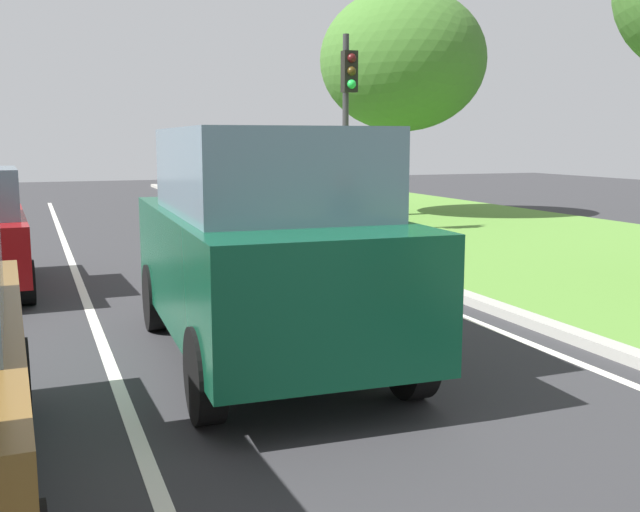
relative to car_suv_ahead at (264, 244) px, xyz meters
name	(u,v)px	position (x,y,z in m)	size (l,w,h in m)	color
ground_plane	(128,283)	(-0.76, 4.65, -1.17)	(60.00, 60.00, 0.00)	#2D2D30
lane_line_center	(81,286)	(-1.46, 4.65, -1.16)	(0.12, 32.00, 0.01)	silver
lane_line_right_edge	(344,268)	(2.84, 4.65, -1.16)	(0.12, 32.00, 0.01)	silver
grass_verge_right	(577,251)	(7.74, 4.65, -1.14)	(9.00, 48.00, 0.06)	#548433
curb_right	(371,263)	(3.34, 4.65, -1.11)	(0.24, 48.00, 0.12)	#9E9B93
car_suv_ahead	(264,244)	(0.00, 0.00, 0.00)	(2.10, 4.56, 2.28)	#0C472D
traffic_light_near_right	(348,103)	(4.66, 8.77, 1.81)	(0.32, 0.50, 4.49)	#2D2D2D
tree_roadside_far	(403,61)	(7.71, 12.05, 3.16)	(4.57, 4.57, 6.28)	#4C331E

